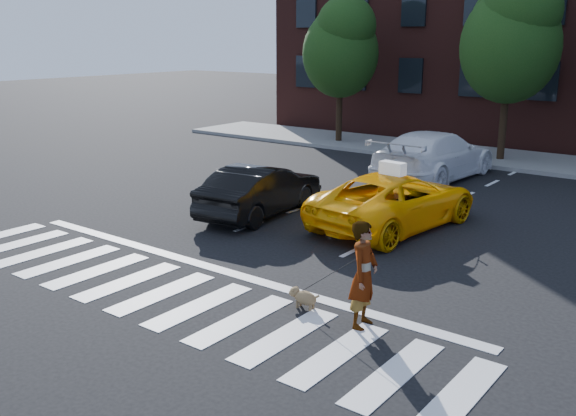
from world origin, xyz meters
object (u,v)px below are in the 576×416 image
(tree_left, at_px, (341,44))
(taxi, at_px, (395,200))
(woman, at_px, (364,275))
(white_suv, at_px, (434,155))
(dog, at_px, (303,297))
(black_sedan, at_px, (261,190))
(tree_mid, at_px, (512,34))

(tree_left, relative_size, taxi, 1.28)
(taxi, xyz_separation_m, woman, (2.39, -5.58, 0.22))
(taxi, height_order, white_suv, white_suv)
(taxi, relative_size, dog, 7.93)
(taxi, height_order, black_sedan, taxi)
(white_suv, bearing_deg, woman, 111.52)
(taxi, height_order, dog, taxi)
(tree_mid, height_order, taxi, tree_mid)
(taxi, distance_m, woman, 6.07)
(tree_left, xyz_separation_m, black_sedan, (4.89, -11.52, -3.74))
(tree_mid, bearing_deg, woman, -78.41)
(woman, bearing_deg, white_suv, 10.06)
(black_sedan, distance_m, woman, 7.33)
(taxi, bearing_deg, woman, 120.03)
(tree_left, xyz_separation_m, woman, (10.76, -15.90, -3.51))
(white_suv, height_order, dog, white_suv)
(tree_left, xyz_separation_m, taxi, (8.37, -10.32, -3.73))
(tree_left, relative_size, tree_mid, 0.92)
(white_suv, bearing_deg, tree_left, -31.21)
(black_sedan, distance_m, dog, 6.39)
(taxi, relative_size, woman, 2.75)
(tree_left, distance_m, white_suv, 8.79)
(tree_mid, xyz_separation_m, dog, (2.02, -15.90, -4.64))
(black_sedan, relative_size, white_suv, 0.74)
(taxi, xyz_separation_m, white_suv, (-1.67, 5.92, 0.13))
(tree_mid, height_order, black_sedan, tree_mid)
(black_sedan, xyz_separation_m, dog, (4.63, -4.38, -0.49))
(woman, bearing_deg, black_sedan, 43.88)
(taxi, xyz_separation_m, black_sedan, (-3.48, -1.20, -0.01))
(tree_left, height_order, black_sedan, tree_left)
(tree_mid, bearing_deg, black_sedan, -102.77)
(woman, xyz_separation_m, dog, (-1.24, -0.00, -0.71))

